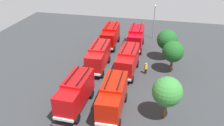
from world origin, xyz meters
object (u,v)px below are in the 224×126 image
traffic_cone_0 (65,97)px  traffic_cone_1 (103,94)px  fire_truck_0 (110,35)px  fire_truck_1 (98,56)px  tree_1 (173,52)px  fire_truck_2 (75,92)px  traffic_cone_2 (99,44)px  fire_truck_4 (128,60)px  fire_truck_3 (136,37)px  lamppost (154,19)px  tree_2 (167,92)px  fire_truck_5 (113,96)px  firefighter_0 (146,68)px  tree_0 (167,40)px

traffic_cone_0 → traffic_cone_1: size_ratio=0.91×
fire_truck_0 → fire_truck_1: size_ratio=1.00×
tree_1 → traffic_cone_1: size_ratio=7.91×
fire_truck_0 → fire_truck_1: 9.27m
fire_truck_2 → traffic_cone_2: bearing=-170.9°
fire_truck_4 → traffic_cone_2: (-9.08, -7.15, -1.85)m
fire_truck_3 → lamppost: 6.51m
fire_truck_0 → traffic_cone_1: bearing=7.9°
traffic_cone_1 → lamppost: (-22.07, 4.73, 3.72)m
fire_truck_3 → traffic_cone_1: (16.49, -1.94, -1.84)m
fire_truck_0 → lamppost: bearing=124.4°
tree_2 → traffic_cone_2: 22.73m
fire_truck_2 → fire_truck_5: bearing=93.9°
traffic_cone_0 → fire_truck_4: bearing=141.8°
fire_truck_2 → traffic_cone_2: size_ratio=12.08×
fire_truck_1 → fire_truck_3: size_ratio=1.00×
fire_truck_3 → fire_truck_1: bearing=-28.0°
fire_truck_1 → firefighter_0: (0.01, 7.40, -1.18)m
fire_truck_3 → fire_truck_4: size_ratio=1.01×
fire_truck_3 → lamppost: lamppost is taller
tree_2 → fire_truck_2: bearing=-87.6°
fire_truck_2 → traffic_cone_2: fire_truck_2 is taller
lamppost → traffic_cone_2: bearing=-58.0°
fire_truck_1 → tree_2: (9.61, 10.55, 1.34)m
fire_truck_3 → tree_1: bearing=38.5°
lamppost → firefighter_0: bearing=0.3°
tree_1 → tree_2: size_ratio=0.96×
fire_truck_2 → fire_truck_5: (-0.19, 4.51, 0.00)m
fire_truck_4 → firefighter_0: 3.01m
tree_1 → traffic_cone_0: size_ratio=8.69×
traffic_cone_1 → traffic_cone_2: (-15.93, -5.09, -0.01)m
fire_truck_0 → fire_truck_2: 19.31m
firefighter_0 → lamppost: 15.18m
firefighter_0 → tree_2: bearing=156.3°
fire_truck_4 → fire_truck_0: bearing=-151.9°
fire_truck_2 → traffic_cone_0: size_ratio=12.66×
fire_truck_3 → traffic_cone_1: size_ratio=11.55×
tree_0 → fire_truck_0: bearing=-108.8°
tree_1 → traffic_cone_0: bearing=-51.7°
fire_truck_0 → fire_truck_4: (9.62, 4.94, 0.00)m
fire_truck_3 → tree_2: 19.88m
fire_truck_0 → fire_truck_3: size_ratio=1.00×
traffic_cone_0 → lamppost: (-23.63, 9.30, 3.75)m
fire_truck_2 → tree_1: 16.11m
tree_2 → traffic_cone_1: 8.91m
firefighter_0 → tree_2: (9.60, 3.15, 2.52)m
tree_0 → fire_truck_4: bearing=-42.0°
fire_truck_2 → tree_0: 18.78m
fire_truck_2 → tree_0: (-15.77, 10.11, 1.35)m
fire_truck_0 → fire_truck_5: (19.12, 4.81, 0.00)m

